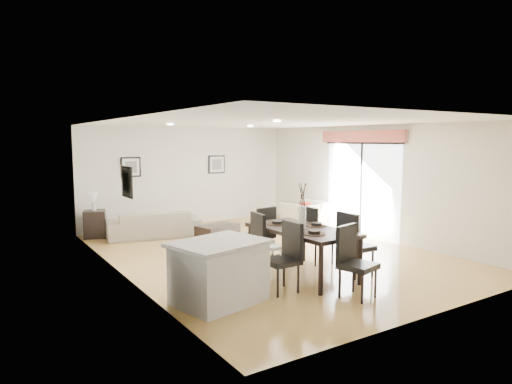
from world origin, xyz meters
TOP-DOWN VIEW (x-y plane):
  - ground at (0.00, 0.00)m, footprint 8.00×8.00m
  - wall_back at (0.00, 4.00)m, footprint 6.00×0.04m
  - wall_front at (0.00, -4.00)m, footprint 6.00×0.04m
  - wall_left at (-3.00, 0.00)m, footprint 0.04×8.00m
  - wall_right at (3.00, 0.00)m, footprint 0.04×8.00m
  - ceiling at (0.00, 0.00)m, footprint 6.00×8.00m
  - sofa at (-1.44, 2.80)m, footprint 2.32×1.26m
  - armchair at (2.34, 1.66)m, footprint 1.28×1.18m
  - courtyard_plant_a at (5.77, -1.08)m, footprint 0.70×0.66m
  - courtyard_plant_b at (5.85, 0.99)m, footprint 0.42×0.42m
  - dining_table at (-0.40, -1.62)m, footprint 1.09×2.05m
  - dining_chair_wnear at (-1.11, -2.12)m, footprint 0.49×0.49m
  - dining_chair_wfar at (-1.11, -1.13)m, footprint 0.54×0.54m
  - dining_chair_enear at (0.30, -2.12)m, footprint 0.53×0.53m
  - dining_chair_efar at (0.31, -1.11)m, footprint 0.54×0.54m
  - dining_chair_head at (-0.42, -2.87)m, footprint 0.58×0.58m
  - dining_chair_foot at (-0.39, -0.37)m, footprint 0.54×0.54m
  - vase at (-0.40, -1.62)m, footprint 0.85×1.40m
  - coffee_table at (-0.34, 1.60)m, footprint 1.06×0.80m
  - side_table at (-2.66, 3.54)m, footprint 0.62×0.62m
  - table_lamp at (-2.66, 3.54)m, footprint 0.23×0.23m
  - cushion at (2.24, 1.56)m, footprint 0.33×0.17m
  - kitchen_island at (-2.23, -2.03)m, footprint 1.48×1.26m
  - bar_stool at (-1.34, -2.03)m, footprint 0.33×0.33m
  - framed_print_back_left at (-1.60, 3.97)m, footprint 0.52×0.04m
  - framed_print_back_right at (0.90, 3.97)m, footprint 0.52×0.04m
  - framed_print_left_wall at (-2.97, -0.20)m, footprint 0.04×0.52m
  - sliding_door at (2.96, 0.30)m, footprint 0.12×2.70m
  - courtyard at (6.16, 0.87)m, footprint 6.00×6.00m

SIDE VIEW (x-z plane):
  - ground at x=0.00m, z-range 0.00..0.00m
  - coffee_table at x=-0.34m, z-range 0.00..0.38m
  - courtyard_plant_a at x=5.77m, z-range 0.00..0.62m
  - courtyard_plant_b at x=5.85m, z-range 0.00..0.62m
  - sofa at x=-1.44m, z-range 0.00..0.64m
  - side_table at x=-2.66m, z-range 0.00..0.66m
  - armchair at x=2.34m, z-range 0.00..0.71m
  - kitchen_island at x=-2.23m, z-range 0.01..0.91m
  - cushion at x=2.24m, z-range 0.41..0.72m
  - dining_chair_foot at x=-0.39m, z-range 0.06..1.11m
  - dining_chair_head at x=-0.42m, z-range 0.06..1.14m
  - dining_chair_wnear at x=-1.11m, z-range 0.06..1.14m
  - dining_chair_wfar at x=-1.11m, z-range 0.06..1.15m
  - dining_chair_efar at x=0.31m, z-range 0.06..1.15m
  - dining_chair_enear at x=0.30m, z-range 0.07..1.18m
  - bar_stool at x=-1.34m, z-range 0.26..0.99m
  - dining_table at x=-0.40m, z-range 0.33..1.17m
  - courtyard at x=6.16m, z-range -0.08..1.92m
  - table_lamp at x=-2.66m, z-range 0.72..1.15m
  - vase at x=-0.40m, z-range 0.79..1.58m
  - wall_back at x=0.00m, z-range 0.00..2.70m
  - wall_front at x=0.00m, z-range 0.00..2.70m
  - wall_left at x=-3.00m, z-range 0.00..2.70m
  - wall_right at x=3.00m, z-range 0.00..2.70m
  - framed_print_back_left at x=-1.60m, z-range 1.39..1.91m
  - framed_print_back_right at x=0.90m, z-range 1.39..1.91m
  - framed_print_left_wall at x=-2.97m, z-range 1.39..1.91m
  - sliding_door at x=2.96m, z-range 0.38..2.95m
  - ceiling at x=0.00m, z-range 2.69..2.71m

